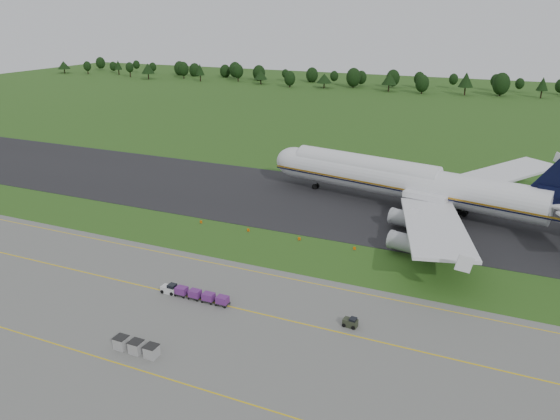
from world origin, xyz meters
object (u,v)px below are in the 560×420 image
at_px(aircraft, 413,182).
at_px(uld_row, 136,347).
at_px(edge_markers, 273,234).
at_px(utility_cart, 350,323).
at_px(baggage_train, 193,294).

relative_size(aircraft, uld_row, 11.92).
relative_size(aircraft, edge_markers, 2.29).
bearing_deg(edge_markers, utility_cart, -47.28).
distance_m(utility_cart, edge_markers, 34.73).
relative_size(utility_cart, edge_markers, 0.06).
relative_size(baggage_train, uld_row, 1.82).
bearing_deg(uld_row, aircraft, 73.00).
bearing_deg(utility_cart, edge_markers, 132.72).
xyz_separation_m(aircraft, baggage_train, (-22.21, -54.58, -5.33)).
relative_size(baggage_train, utility_cart, 5.68).
distance_m(baggage_train, utility_cart, 24.42).
bearing_deg(utility_cart, aircraft, 92.30).
height_order(aircraft, utility_cart, aircraft).
relative_size(utility_cart, uld_row, 0.32).
xyz_separation_m(aircraft, utility_cart, (2.10, -52.42, -5.56)).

